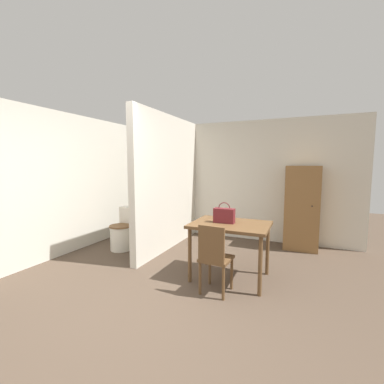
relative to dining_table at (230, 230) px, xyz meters
The scene contains 9 objects.
ground_plane 1.74m from the dining_table, 116.77° to the right, with size 16.00×16.00×0.00m, color #4C3D30.
wall_back 2.29m from the dining_table, 108.90° to the left, with size 5.45×0.12×2.50m.
wall_left 3.07m from the dining_table, behind, with size 0.12×4.46×2.50m.
partition_wall 1.78m from the dining_table, 148.64° to the left, with size 0.12×2.32×2.50m.
dining_table is the anchor object (origin of this frame).
wooden_chair 0.56m from the dining_table, 96.23° to the right, with size 0.39×0.39×0.88m.
toilet 2.27m from the dining_table, 168.80° to the left, with size 0.42×0.57×0.77m.
handbag 0.22m from the dining_table, behind, with size 0.29×0.11×0.29m.
wooden_cabinet 2.00m from the dining_table, 63.47° to the left, with size 0.60×0.50×1.57m.
Camera 1 is at (1.62, -1.97, 1.59)m, focal length 24.00 mm.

